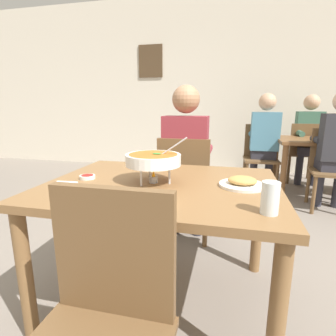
# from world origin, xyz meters

# --- Properties ---
(ground_plane) EXTENTS (16.00, 16.00, 0.00)m
(ground_plane) POSITION_xyz_m (0.00, 0.00, 0.00)
(ground_plane) COLOR gray
(cafe_rear_partition) EXTENTS (10.00, 0.10, 3.00)m
(cafe_rear_partition) POSITION_xyz_m (0.00, 3.63, 1.50)
(cafe_rear_partition) COLOR beige
(cafe_rear_partition) RESTS_ON ground_plane
(picture_frame_hung) EXTENTS (0.44, 0.03, 0.56)m
(picture_frame_hung) POSITION_xyz_m (-1.13, 3.57, 1.94)
(picture_frame_hung) COLOR #4C3823
(dining_table_main) EXTENTS (1.26, 0.98, 0.73)m
(dining_table_main) POSITION_xyz_m (0.00, 0.00, 0.63)
(dining_table_main) COLOR brown
(dining_table_main) RESTS_ON ground_plane
(chair_diner_main) EXTENTS (0.44, 0.44, 0.90)m
(chair_diner_main) POSITION_xyz_m (-0.00, 0.78, 0.51)
(chair_diner_main) COLOR brown
(chair_diner_main) RESTS_ON ground_plane
(diner_main) EXTENTS (0.40, 0.45, 1.31)m
(diner_main) POSITION_xyz_m (0.00, 0.81, 0.75)
(diner_main) COLOR #2D2D38
(diner_main) RESTS_ON ground_plane
(chair_viewer_empty) EXTENTS (0.44, 0.44, 0.90)m
(chair_viewer_empty) POSITION_xyz_m (0.00, -0.75, 0.51)
(chair_viewer_empty) COLOR brown
(chair_viewer_empty) RESTS_ON ground_plane
(curry_bowl) EXTENTS (0.33, 0.30, 0.26)m
(curry_bowl) POSITION_xyz_m (-0.04, -0.01, 0.86)
(curry_bowl) COLOR silver
(curry_bowl) RESTS_ON dining_table_main
(rice_plate) EXTENTS (0.24, 0.24, 0.06)m
(rice_plate) POSITION_xyz_m (0.03, -0.33, 0.75)
(rice_plate) COLOR white
(rice_plate) RESTS_ON dining_table_main
(appetizer_plate) EXTENTS (0.24, 0.24, 0.06)m
(appetizer_plate) POSITION_xyz_m (0.43, 0.03, 0.75)
(appetizer_plate) COLOR white
(appetizer_plate) RESTS_ON dining_table_main
(sauce_dish) EXTENTS (0.09, 0.09, 0.02)m
(sauce_dish) POSITION_xyz_m (-0.45, -0.02, 0.75)
(sauce_dish) COLOR white
(sauce_dish) RESTS_ON dining_table_main
(napkin_folded) EXTENTS (0.12, 0.09, 0.02)m
(napkin_folded) POSITION_xyz_m (-0.49, -0.18, 0.74)
(napkin_folded) COLOR white
(napkin_folded) RESTS_ON dining_table_main
(fork_utensil) EXTENTS (0.07, 0.16, 0.01)m
(fork_utensil) POSITION_xyz_m (-0.51, -0.23, 0.74)
(fork_utensil) COLOR silver
(fork_utensil) RESTS_ON dining_table_main
(spoon_utensil) EXTENTS (0.04, 0.17, 0.01)m
(spoon_utensil) POSITION_xyz_m (-0.46, -0.23, 0.74)
(spoon_utensil) COLOR silver
(spoon_utensil) RESTS_ON dining_table_main
(drink_glass) EXTENTS (0.07, 0.07, 0.13)m
(drink_glass) POSITION_xyz_m (0.52, -0.33, 0.79)
(drink_glass) COLOR silver
(drink_glass) RESTS_ON dining_table_main
(dining_table_far) EXTENTS (1.00, 0.80, 0.73)m
(dining_table_far) POSITION_xyz_m (1.45, 2.39, 0.60)
(dining_table_far) COLOR brown
(dining_table_far) RESTS_ON ground_plane
(chair_bg_left) EXTENTS (0.48, 0.48, 0.90)m
(chair_bg_left) POSITION_xyz_m (1.47, 1.91, 0.51)
(chair_bg_left) COLOR brown
(chair_bg_left) RESTS_ON ground_plane
(chair_bg_middle) EXTENTS (0.46, 0.46, 0.90)m
(chair_bg_middle) POSITION_xyz_m (0.76, 2.48, 0.51)
(chair_bg_middle) COLOR brown
(chair_bg_middle) RESTS_ON ground_plane
(chair_bg_right) EXTENTS (0.45, 0.45, 0.90)m
(chair_bg_right) POSITION_xyz_m (1.41, 2.94, 0.51)
(chair_bg_right) COLOR brown
(chair_bg_right) RESTS_ON ground_plane
(patron_bg_middle) EXTENTS (0.40, 0.45, 1.31)m
(patron_bg_middle) POSITION_xyz_m (0.79, 2.43, 0.75)
(patron_bg_middle) COLOR #2D2D38
(patron_bg_middle) RESTS_ON ground_plane
(patron_bg_right) EXTENTS (0.40, 0.45, 1.31)m
(patron_bg_right) POSITION_xyz_m (1.47, 2.92, 0.75)
(patron_bg_right) COLOR #2D2D38
(patron_bg_right) RESTS_ON ground_plane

